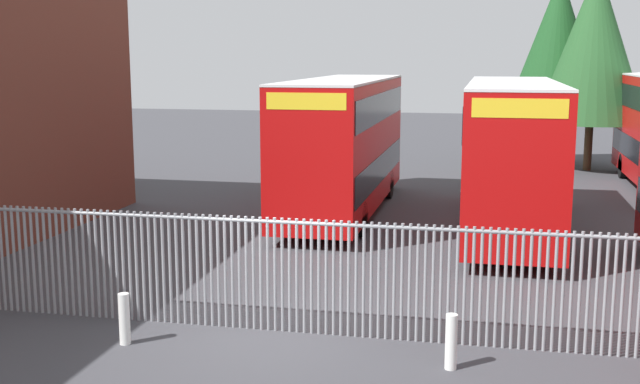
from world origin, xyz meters
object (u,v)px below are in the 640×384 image
(double_decker_bus_behind_fence_left, at_px, (344,140))
(bollard_center_front, at_px, (451,342))
(double_decker_bus_behind_fence_right, at_px, (511,150))
(bollard_near_left, at_px, (124,319))

(double_decker_bus_behind_fence_left, bearing_deg, bollard_center_front, -71.71)
(bollard_center_front, bearing_deg, double_decker_bus_behind_fence_right, 84.10)
(double_decker_bus_behind_fence_left, relative_size, bollard_center_front, 11.38)
(double_decker_bus_behind_fence_left, relative_size, bollard_near_left, 11.38)
(bollard_near_left, distance_m, bollard_center_front, 5.84)
(double_decker_bus_behind_fence_left, distance_m, bollard_near_left, 12.98)
(bollard_center_front, bearing_deg, bollard_near_left, -179.14)
(double_decker_bus_behind_fence_left, bearing_deg, double_decker_bus_behind_fence_right, -16.79)
(double_decker_bus_behind_fence_right, relative_size, bollard_center_front, 11.38)
(bollard_near_left, bearing_deg, bollard_center_front, 0.86)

